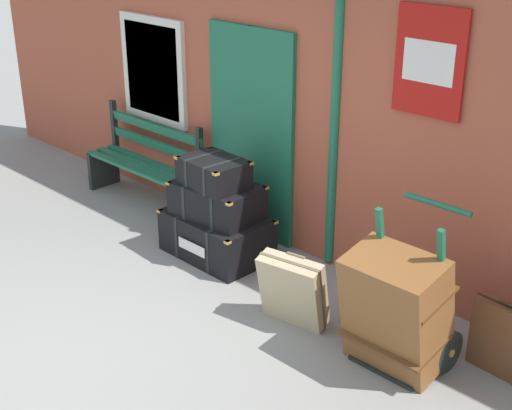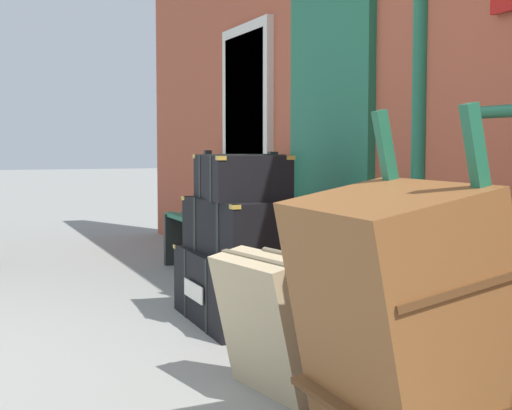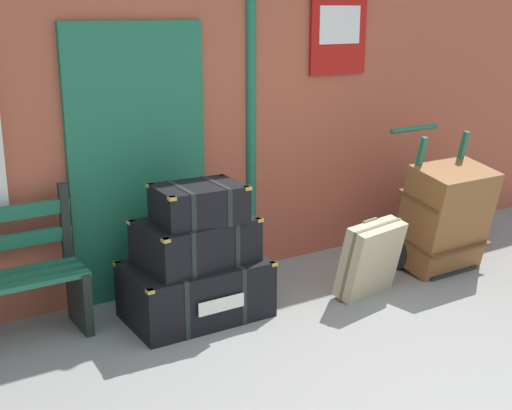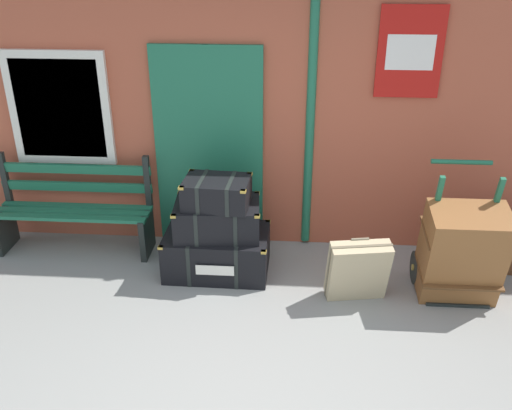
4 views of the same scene
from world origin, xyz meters
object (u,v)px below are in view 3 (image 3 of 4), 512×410
(large_brown_trunk, at_px, (445,217))
(suitcase_tan, at_px, (370,259))
(porters_trolley, at_px, (428,234))
(steamer_trunk_base, at_px, (196,289))
(steamer_trunk_middle, at_px, (196,241))
(steamer_trunk_top, at_px, (199,203))
(suitcase_caramel, at_px, (450,215))

(large_brown_trunk, bearing_deg, suitcase_tan, -174.79)
(porters_trolley, bearing_deg, suitcase_tan, -164.17)
(steamer_trunk_base, relative_size, steamer_trunk_middle, 1.20)
(steamer_trunk_top, distance_m, suitcase_caramel, 2.89)
(steamer_trunk_top, bearing_deg, suitcase_tan, -15.24)
(steamer_trunk_middle, bearing_deg, suitcase_tan, -16.92)
(suitcase_caramel, bearing_deg, steamer_trunk_middle, -176.63)
(steamer_trunk_base, xyz_separation_m, suitcase_caramel, (2.84, 0.17, 0.07))
(steamer_trunk_base, relative_size, porters_trolley, 0.85)
(steamer_trunk_base, height_order, porters_trolley, porters_trolley)
(large_brown_trunk, relative_size, suitcase_tan, 1.52)
(porters_trolley, bearing_deg, large_brown_trunk, -90.00)
(steamer_trunk_top, height_order, suitcase_tan, steamer_trunk_top)
(steamer_trunk_base, relative_size, large_brown_trunk, 1.08)
(steamer_trunk_base, xyz_separation_m, large_brown_trunk, (2.24, -0.31, 0.26))
(suitcase_tan, xyz_separation_m, suitcase_caramel, (1.52, 0.57, -0.03))
(steamer_trunk_top, bearing_deg, steamer_trunk_base, 118.56)
(steamer_trunk_base, relative_size, steamer_trunk_top, 1.60)
(suitcase_caramel, bearing_deg, suitcase_tan, -159.49)
(steamer_trunk_top, xyz_separation_m, suitcase_tan, (1.31, -0.36, -0.57))
(steamer_trunk_top, distance_m, suitcase_tan, 1.47)
(steamer_trunk_base, xyz_separation_m, suitcase_tan, (1.33, -0.40, 0.09))
(steamer_trunk_top, height_order, porters_trolley, porters_trolley)
(suitcase_tan, bearing_deg, porters_trolley, 15.83)
(steamer_trunk_middle, xyz_separation_m, suitcase_caramel, (2.83, 0.17, -0.30))
(porters_trolley, xyz_separation_m, large_brown_trunk, (-0.00, -0.17, 0.20))
(steamer_trunk_middle, bearing_deg, steamer_trunk_top, -78.67)
(suitcase_tan, distance_m, suitcase_caramel, 1.62)
(steamer_trunk_top, relative_size, suitcase_tan, 1.02)
(steamer_trunk_middle, relative_size, suitcase_tan, 1.36)
(steamer_trunk_top, bearing_deg, suitcase_caramel, 4.27)
(steamer_trunk_base, height_order, steamer_trunk_top, steamer_trunk_top)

